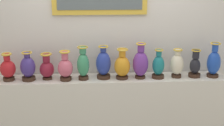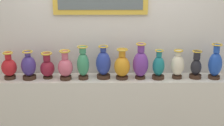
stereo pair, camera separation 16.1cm
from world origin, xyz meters
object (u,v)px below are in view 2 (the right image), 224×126
vase_rose (65,67)px  vase_burgundy (47,67)px  vase_indigo (29,66)px  vase_amber (122,66)px  vase_crimson (9,67)px  vase_onyx (196,67)px  vase_teal (159,67)px  vase_ivory (178,65)px  vase_cobalt (103,64)px  vase_violet (141,63)px  vase_sapphire (215,64)px  vase_jade (83,64)px

vase_rose → vase_burgundy: bearing=167.8°
vase_indigo → vase_amber: (1.10, -0.01, 0.00)m
vase_crimson → vase_burgundy: 0.45m
vase_indigo → vase_rose: vase_rose is taller
vase_crimson → vase_onyx: 2.21m
vase_teal → vase_ivory: size_ratio=1.01×
vase_indigo → vase_cobalt: 0.88m
vase_onyx → vase_ivory: bearing=-178.8°
vase_amber → vase_onyx: bearing=1.3°
vase_ivory → vase_onyx: vase_ivory is taller
vase_violet → vase_sapphire: bearing=-0.3°
vase_teal → vase_sapphire: size_ratio=0.83×
vase_ivory → vase_sapphire: bearing=-1.3°
vase_burgundy → vase_onyx: size_ratio=0.94×
vase_teal → vase_onyx: vase_teal is taller
vase_cobalt → vase_violet: size_ratio=0.92×
vase_rose → vase_teal: vase_rose is taller
vase_onyx → vase_indigo: bearing=-179.6°
vase_indigo → vase_violet: size_ratio=0.80×
vase_amber → vase_onyx: (0.88, 0.02, -0.02)m
vase_crimson → vase_indigo: bearing=-1.7°
vase_crimson → vase_rose: vase_rose is taller
vase_indigo → vase_sapphire: bearing=-0.0°
vase_ivory → vase_sapphire: vase_sapphire is taller
vase_violet → vase_onyx: 0.66m
vase_rose → vase_onyx: bearing=1.3°
vase_crimson → vase_violet: bearing=-0.1°
vase_crimson → vase_ivory: (1.99, 0.00, 0.02)m
vase_burgundy → vase_sapphire: bearing=-0.8°
vase_rose → vase_teal: bearing=0.9°
vase_crimson → vase_amber: 1.33m
vase_rose → vase_jade: 0.21m
vase_teal → vase_onyx: size_ratio=1.05×
vase_rose → vase_jade: (0.21, 0.02, 0.03)m
vase_burgundy → vase_ivory: vase_ivory is taller
vase_amber → vase_crimson: bearing=179.4°
vase_cobalt → vase_onyx: (1.10, -0.01, -0.03)m
vase_crimson → vase_indigo: 0.23m
vase_amber → vase_rose: bearing=-178.6°
vase_burgundy → vase_amber: vase_amber is taller
vase_jade → vase_onyx: size_ratio=1.18×
vase_jade → vase_cobalt: size_ratio=1.01×
vase_burgundy → vase_cobalt: bearing=-0.3°
vase_onyx → vase_sapphire: (0.22, -0.01, 0.04)m
vase_teal → vase_onyx: 0.45m
vase_crimson → vase_jade: 0.88m
vase_cobalt → vase_onyx: size_ratio=1.18×
vase_jade → vase_sapphire: 1.56m
vase_amber → vase_teal: size_ratio=1.04×
vase_crimson → vase_onyx: (2.21, 0.01, -0.00)m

